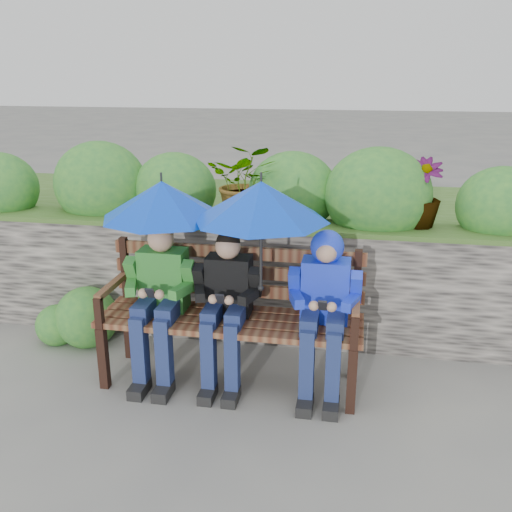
% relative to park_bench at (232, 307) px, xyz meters
% --- Properties ---
extents(ground, '(60.00, 60.00, 0.00)m').
position_rel_park_bench_xyz_m(ground, '(0.16, -0.00, -0.58)').
color(ground, slate).
rests_on(ground, ground).
extents(garden_backdrop, '(8.00, 2.87, 1.71)m').
position_rel_park_bench_xyz_m(garden_backdrop, '(0.14, 1.62, -0.00)').
color(garden_backdrop, '#2E2C2B').
rests_on(garden_backdrop, ground).
extents(park_bench, '(1.92, 0.56, 1.01)m').
position_rel_park_bench_xyz_m(park_bench, '(0.00, 0.00, 0.00)').
color(park_bench, black).
rests_on(park_bench, ground).
extents(boy_left, '(0.52, 0.60, 1.20)m').
position_rel_park_bench_xyz_m(boy_left, '(-0.52, -0.10, 0.10)').
color(boy_left, '#268428').
rests_on(boy_left, ground).
extents(boy_middle, '(0.49, 0.56, 1.16)m').
position_rel_park_bench_xyz_m(boy_middle, '(-0.02, -0.09, 0.09)').
color(boy_middle, black).
rests_on(boy_middle, ground).
extents(boy_right, '(0.51, 0.61, 1.19)m').
position_rel_park_bench_xyz_m(boy_right, '(0.68, -0.08, 0.14)').
color(boy_right, '#0F32DC').
rests_on(boy_right, ground).
extents(umbrella_left, '(0.89, 0.89, 0.82)m').
position_rel_park_bench_xyz_m(umbrella_left, '(-0.49, -0.03, 0.79)').
color(umbrella_left, '#063BD7').
rests_on(umbrella_left, ground).
extents(umbrella_right, '(0.94, 0.94, 0.84)m').
position_rel_park_bench_xyz_m(umbrella_right, '(0.23, -0.10, 0.83)').
color(umbrella_right, '#063BD7').
rests_on(umbrella_right, ground).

